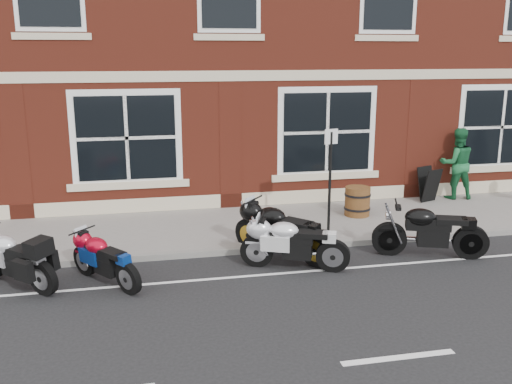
# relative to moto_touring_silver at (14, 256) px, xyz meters

# --- Properties ---
(ground) EXTENTS (80.00, 80.00, 0.00)m
(ground) POSITION_rel_moto_touring_silver_xyz_m (5.45, -0.64, -0.54)
(ground) COLOR black
(ground) RESTS_ON ground
(sidewalk) EXTENTS (30.00, 3.00, 0.12)m
(sidewalk) POSITION_rel_moto_touring_silver_xyz_m (5.45, 2.36, -0.48)
(sidewalk) COLOR slate
(sidewalk) RESTS_ON ground
(kerb) EXTENTS (30.00, 0.16, 0.12)m
(kerb) POSITION_rel_moto_touring_silver_xyz_m (5.45, 0.78, -0.48)
(kerb) COLOR slate
(kerb) RESTS_ON ground
(moto_touring_silver) EXTENTS (1.56, 1.48, 1.33)m
(moto_touring_silver) POSITION_rel_moto_touring_silver_xyz_m (0.00, 0.00, 0.00)
(moto_touring_silver) COLOR black
(moto_touring_silver) RESTS_ON ground
(moto_sport_red) EXTENTS (1.21, 1.54, 0.83)m
(moto_sport_red) POSITION_rel_moto_touring_silver_xyz_m (1.54, -0.24, -0.06)
(moto_sport_red) COLOR black
(moto_sport_red) RESTS_ON ground
(moto_sport_black) EXTENTS (1.58, 1.80, 1.02)m
(moto_sport_black) POSITION_rel_moto_touring_silver_xyz_m (4.87, 0.39, 0.04)
(moto_sport_black) COLOR black
(moto_sport_black) RESTS_ON ground
(moto_sport_silver) EXTENTS (1.94, 0.92, 0.92)m
(moto_sport_silver) POSITION_rel_moto_touring_silver_xyz_m (4.92, -0.23, -0.01)
(moto_sport_silver) COLOR black
(moto_sport_silver) RESTS_ON ground
(moto_naked_black) EXTENTS (2.15, 0.91, 1.01)m
(moto_naked_black) POSITION_rel_moto_touring_silver_xyz_m (7.70, -0.15, 0.04)
(moto_naked_black) COLOR black
(moto_naked_black) RESTS_ON ground
(pedestrian_right) EXTENTS (1.03, 0.86, 1.90)m
(pedestrian_right) POSITION_rel_moto_touring_silver_xyz_m (10.50, 3.56, 0.53)
(pedestrian_right) COLOR #1A5D32
(pedestrian_right) RESTS_ON sidewalk
(a_board_sign) EXTENTS (0.63, 0.53, 0.90)m
(a_board_sign) POSITION_rel_moto_touring_silver_xyz_m (9.66, 3.42, 0.03)
(a_board_sign) COLOR black
(a_board_sign) RESTS_ON sidewalk
(barrel_planter) EXTENTS (0.63, 0.63, 0.70)m
(barrel_planter) POSITION_rel_moto_touring_silver_xyz_m (7.30, 2.51, -0.07)
(barrel_planter) COLOR #552816
(barrel_planter) RESTS_ON sidewalk
(parking_sign) EXTENTS (0.31, 0.10, 2.26)m
(parking_sign) POSITION_rel_moto_touring_silver_xyz_m (6.21, 1.44, 0.88)
(parking_sign) COLOR black
(parking_sign) RESTS_ON sidewalk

